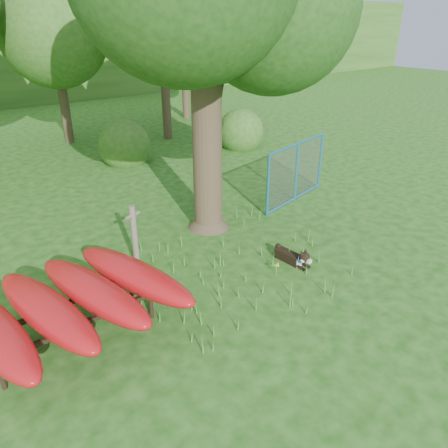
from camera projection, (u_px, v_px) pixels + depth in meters
ground at (256, 298)px, 8.03m from camera, size 80.00×80.00×0.00m
wooden_post at (134, 234)px, 8.80m from camera, size 0.36×0.18×1.33m
kayak_rack at (70, 301)px, 6.69m from camera, size 3.32×2.94×0.96m
husky_dog at (294, 257)px, 9.08m from camera, size 0.27×0.98×0.43m
fence_section at (296, 172)px, 11.96m from camera, size 2.80×0.67×2.77m
wildflower_clump at (277, 266)px, 8.68m from camera, size 0.11×0.11×0.24m
bg_tree_c at (54, 34)px, 16.27m from camera, size 4.00×4.00×6.12m
bg_tree_d at (161, 5)px, 16.42m from camera, size 4.80×4.80×7.50m
bg_tree_e at (182, 4)px, 20.17m from camera, size 4.60×4.60×7.55m
shrub_right at (241, 147)px, 17.34m from camera, size 1.80×1.80×1.80m
shrub_mid at (126, 162)px, 15.50m from camera, size 1.80×1.80×1.80m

